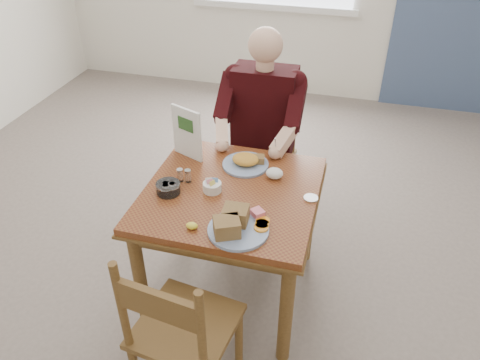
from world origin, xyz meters
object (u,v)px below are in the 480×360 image
(table, at_px, (231,207))
(diner, at_px, (261,120))
(near_plate, at_px, (236,224))
(far_plate, at_px, (246,162))
(chair_far, at_px, (263,157))
(chair_near, at_px, (181,332))

(table, height_order, diner, diner)
(diner, bearing_deg, table, -90.00)
(near_plate, height_order, far_plate, near_plate)
(chair_far, distance_m, near_plate, 1.15)
(chair_far, height_order, chair_near, same)
(table, bearing_deg, chair_near, -91.94)
(table, height_order, far_plate, far_plate)
(table, relative_size, far_plate, 2.96)
(table, xyz_separation_m, diner, (0.00, 0.71, 0.17))
(table, distance_m, near_plate, 0.35)
(diner, height_order, far_plate, diner)
(table, relative_size, chair_near, 0.97)
(table, xyz_separation_m, chair_near, (-0.02, -0.72, -0.16))
(table, relative_size, diner, 0.66)
(table, xyz_separation_m, near_plate, (0.11, -0.30, 0.15))
(diner, distance_m, near_plate, 1.02)
(chair_near, height_order, near_plate, chair_near)
(table, bearing_deg, chair_far, 90.00)
(chair_far, relative_size, near_plate, 2.61)
(diner, height_order, near_plate, diner)
(near_plate, bearing_deg, chair_far, 95.77)
(near_plate, bearing_deg, chair_near, -107.94)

